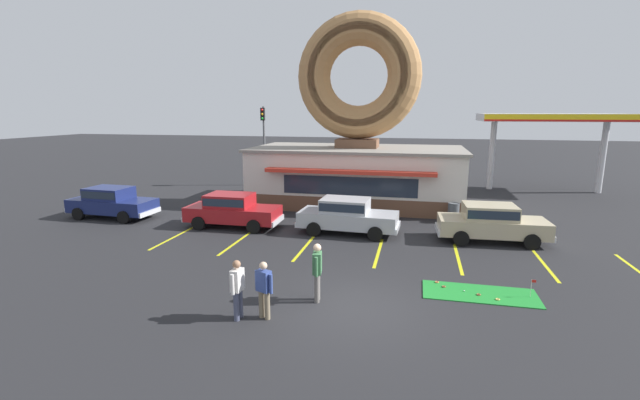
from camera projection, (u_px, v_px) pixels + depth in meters
ground_plane at (354, 307)px, 12.11m from camera, size 160.00×160.00×0.00m
donut_shop_building at (357, 141)px, 25.08m from camera, size 12.30×6.75×10.96m
putting_mat at (480, 294)px, 12.98m from camera, size 3.36×1.41×0.03m
mini_donut_near_left at (479, 295)px, 12.84m from camera, size 0.13×0.13×0.04m
mini_donut_near_right at (437, 282)px, 13.78m from camera, size 0.13×0.13×0.04m
mini_donut_mid_left at (444, 287)px, 13.43m from camera, size 0.13×0.13×0.04m
mini_donut_mid_centre at (498, 299)px, 12.52m from camera, size 0.13×0.13×0.04m
golf_ball at (464, 291)px, 13.10m from camera, size 0.04×0.04×0.04m
putting_flag_pin at (533, 284)px, 12.63m from camera, size 0.13×0.01×0.55m
car_silver at (347, 214)px, 19.33m from camera, size 4.63×2.14×1.60m
car_navy at (111, 201)px, 22.18m from camera, size 4.62×2.11×1.60m
car_champagne at (491, 222)px, 18.09m from camera, size 4.64×2.14×1.60m
car_red at (232, 209)px, 20.42m from camera, size 4.58×2.01×1.60m
pedestrian_blue_sweater_man at (264, 288)px, 11.31m from camera, size 0.56×0.37×1.59m
pedestrian_hooded_kid at (317, 269)px, 12.32m from camera, size 0.28×0.59×1.74m
pedestrian_leather_jacket_man at (237, 287)px, 11.26m from camera, size 0.27×0.59×1.65m
trash_bin at (453, 212)px, 21.33m from camera, size 0.57×0.57×0.97m
traffic_light_pole at (264, 135)px, 31.40m from camera, size 0.28×0.47×5.80m
gas_station_canopy at (550, 120)px, 28.94m from camera, size 9.00×4.46×5.30m
parking_stripe_far_left at (173, 238)px, 18.79m from camera, size 0.12×3.60×0.01m
parking_stripe_left at (237, 242)px, 18.14m from camera, size 0.12×3.60×0.01m
parking_stripe_mid_left at (305, 247)px, 17.48m from camera, size 0.12×3.60×0.01m
parking_stripe_centre at (378, 252)px, 16.83m from camera, size 0.12×3.60×0.01m
parking_stripe_mid_right at (458, 258)px, 16.17m from camera, size 0.12×3.60×0.01m
parking_stripe_right at (544, 264)px, 15.52m from camera, size 0.12×3.60×0.01m
parking_stripe_far_right at (638, 271)px, 14.87m from camera, size 0.12×3.60×0.01m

